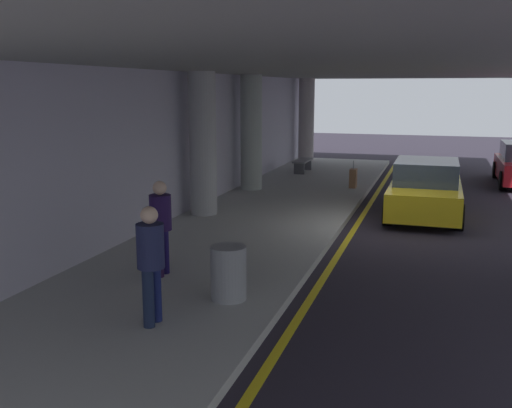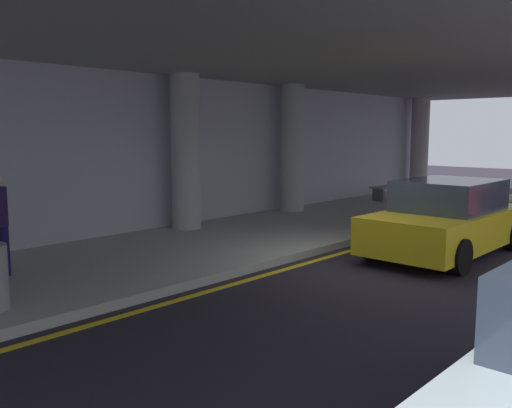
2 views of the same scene
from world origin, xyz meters
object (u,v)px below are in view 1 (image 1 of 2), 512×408
Objects in this scene: support_column_left_mid at (251,133)px; support_column_center at (306,120)px; bench_metal at (303,163)px; car_yellow_taxi at (425,190)px; trash_bin_steel at (229,273)px; suitcase_upright_primary at (353,178)px; traveler_with_luggage at (151,258)px; person_waiting_for_ride at (161,222)px; support_column_far_left at (203,144)px.

support_column_left_mid is 8.00m from support_column_center.
support_column_left_mid is 4.60m from bench_metal.
bench_metal is at bearing 35.00° from car_yellow_taxi.
bench_metal is 14.11m from trash_bin_steel.
support_column_center is 7.60m from suitcase_upright_primary.
car_yellow_taxi is 9.68m from traveler_with_luggage.
traveler_with_luggage is at bearing 151.42° from trash_bin_steel.
support_column_left_mid reaches higher than trash_bin_steel.
bench_metal is 1.88× the size of trash_bin_steel.
trash_bin_steel is (-7.82, 2.72, -0.14)m from car_yellow_taxi.
bench_metal is at bearing 124.50° from person_waiting_for_ride.
person_waiting_for_ride is (-8.92, -1.25, -0.86)m from support_column_left_mid.
support_column_left_mid is 11.14m from traveler_with_luggage.
support_column_center is 19.04m from traveler_with_luggage.
car_yellow_taxi is at bearing 38.04° from traveler_with_luggage.
support_column_far_left is 1.00× the size of support_column_left_mid.
support_column_left_mid is 0.89× the size of car_yellow_taxi.
traveler_with_luggage and person_waiting_for_ride have the same top height.
person_waiting_for_ride is 1.05× the size of bench_metal.
trash_bin_steel is (-17.67, -2.78, -1.40)m from support_column_center.
car_yellow_taxi reaches higher than trash_bin_steel.
support_column_center is (12.00, 0.00, 0.00)m from support_column_far_left.
support_column_left_mid is at bearing 16.04° from trash_bin_steel.
support_column_far_left is 2.28× the size of bench_metal.
support_column_left_mid is 4.29× the size of trash_bin_steel.
person_waiting_for_ride is at bearing 63.71° from trash_bin_steel.
support_column_center reaches higher than traveler_with_luggage.
trash_bin_steel is (1.24, -0.67, -0.54)m from traveler_with_luggage.
traveler_with_luggage reaches higher than trash_bin_steel.
support_column_center reaches higher than suitcase_upright_primary.
support_column_left_mid is 9.04m from person_waiting_for_ride.
bench_metal is at bearing 63.74° from traveler_with_luggage.
support_column_center is 16.98m from person_waiting_for_ride.
traveler_with_luggage is at bearing -34.62° from person_waiting_for_ride.
trash_bin_steel is at bearing -172.13° from suitcase_upright_primary.
trash_bin_steel is at bearing -171.06° from support_column_center.
support_column_far_left is at bearing 136.52° from person_waiting_for_ride.
support_column_center is at bearing 26.33° from car_yellow_taxi.
support_column_center is at bearing 64.91° from traveler_with_luggage.
traveler_with_luggage is 15.27m from bench_metal.
support_column_center reaches higher than trash_bin_steel.
support_column_center is at bearing 11.08° from bench_metal.
support_column_center is 0.89× the size of car_yellow_taxi.
support_column_center is 2.17× the size of traveler_with_luggage.
support_column_left_mid and support_column_center have the same top height.
support_column_left_mid reaches higher than suitcase_upright_primary.
support_column_center is at bearing 0.00° from support_column_far_left.
support_column_far_left is 7.27m from traveler_with_luggage.
support_column_far_left is 6.03m from car_yellow_taxi.
support_column_far_left is 12.00m from support_column_center.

